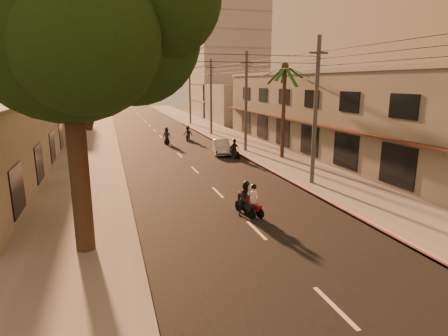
{
  "coord_description": "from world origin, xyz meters",
  "views": [
    {
      "loc": [
        -5.89,
        -12.19,
        6.33
      ],
      "look_at": [
        0.29,
        7.7,
        1.53
      ],
      "focal_mm": 30.0,
      "sensor_mm": 36.0,
      "label": 1
    }
  ],
  "objects": [
    {
      "name": "filler_right",
      "position": [
        14.0,
        45.0,
        3.0
      ],
      "size": [
        8.0,
        14.0,
        6.0
      ],
      "primitive_type": "cube",
      "color": "#A9A599",
      "rests_on": "ground"
    },
    {
      "name": "shophouse_row",
      "position": [
        13.95,
        18.0,
        3.65
      ],
      "size": [
        8.8,
        34.2,
        7.3
      ],
      "color": "gray",
      "rests_on": "ground"
    },
    {
      "name": "scooter_red",
      "position": [
        0.57,
        3.82,
        0.71
      ],
      "size": [
        0.84,
        1.57,
        1.59
      ],
      "rotation": [
        0.0,
        0.0,
        0.32
      ],
      "color": "black",
      "rests_on": "ground"
    },
    {
      "name": "sidewalk_right",
      "position": [
        7.5,
        20.0,
        0.06
      ],
      "size": [
        5.0,
        140.0,
        0.12
      ],
      "primitive_type": "cube",
      "color": "slate",
      "rests_on": "ground"
    },
    {
      "name": "scooter_far_b",
      "position": [
        2.45,
        28.03,
        0.79
      ],
      "size": [
        1.45,
        1.65,
        1.7
      ],
      "rotation": [
        0.0,
        0.0,
        -0.38
      ],
      "color": "black",
      "rests_on": "ground"
    },
    {
      "name": "scooter_mid_a",
      "position": [
        0.23,
        3.94,
        0.79
      ],
      "size": [
        1.05,
        1.75,
        1.74
      ],
      "rotation": [
        0.0,
        0.0,
        0.21
      ],
      "color": "black",
      "rests_on": "ground"
    },
    {
      "name": "filler_left_near",
      "position": [
        -14.0,
        34.0,
        2.2
      ],
      "size": [
        8.0,
        14.0,
        4.4
      ],
      "primitive_type": "cube",
      "color": "#A9A599",
      "rests_on": "ground"
    },
    {
      "name": "scooter_mid_b",
      "position": [
        4.17,
        17.26,
        0.77
      ],
      "size": [
        1.14,
        1.68,
        1.69
      ],
      "rotation": [
        0.0,
        0.0,
        0.28
      ],
      "color": "black",
      "rests_on": "ground"
    },
    {
      "name": "broadleaf_tree",
      "position": [
        -6.61,
        2.14,
        8.48
      ],
      "size": [
        9.6,
        8.7,
        12.1
      ],
      "color": "black",
      "rests_on": "ground"
    },
    {
      "name": "curb_stripe",
      "position": [
        5.1,
        15.0,
        0.1
      ],
      "size": [
        0.2,
        60.0,
        0.2
      ],
      "primitive_type": "cube",
      "color": "red",
      "rests_on": "ground"
    },
    {
      "name": "sidewalk_left",
      "position": [
        -7.5,
        20.0,
        0.06
      ],
      "size": [
        5.0,
        140.0,
        0.12
      ],
      "primitive_type": "cube",
      "color": "slate",
      "rests_on": "ground"
    },
    {
      "name": "parked_car",
      "position": [
        3.7,
        19.52,
        0.65
      ],
      "size": [
        2.81,
        4.44,
        1.3
      ],
      "primitive_type": "imported",
      "rotation": [
        0.0,
        0.0,
        -0.19
      ],
      "color": "#9D9FA5",
      "rests_on": "ground"
    },
    {
      "name": "filler_left_far",
      "position": [
        -14.0,
        52.0,
        3.5
      ],
      "size": [
        8.0,
        14.0,
        7.0
      ],
      "primitive_type": "cube",
      "color": "#A9A599",
      "rests_on": "ground"
    },
    {
      "name": "distant_tower",
      "position": [
        16.0,
        56.0,
        14.0
      ],
      "size": [
        12.1,
        12.1,
        28.0
      ],
      "color": "#B7B5B2",
      "rests_on": "ground"
    },
    {
      "name": "palm_tree",
      "position": [
        8.0,
        16.0,
        7.15
      ],
      "size": [
        5.0,
        5.0,
        8.2
      ],
      "color": "black",
      "rests_on": "ground"
    },
    {
      "name": "utility_poles",
      "position": [
        6.2,
        20.0,
        6.54
      ],
      "size": [
        1.2,
        48.26,
        9.0
      ],
      "color": "#38383A",
      "rests_on": "ground"
    },
    {
      "name": "ground",
      "position": [
        0.0,
        0.0,
        0.0
      ],
      "size": [
        160.0,
        160.0,
        0.0
      ],
      "primitive_type": "plane",
      "color": "#383023",
      "rests_on": "ground"
    },
    {
      "name": "scooter_far_a",
      "position": [
        -0.16,
        26.23,
        0.81
      ],
      "size": [
        0.95,
        1.84,
        1.81
      ],
      "rotation": [
        0.0,
        0.0,
        -0.1
      ],
      "color": "black",
      "rests_on": "ground"
    },
    {
      "name": "road",
      "position": [
        0.0,
        20.0,
        0.01
      ],
      "size": [
        10.0,
        140.0,
        0.02
      ],
      "primitive_type": "cube",
      "color": "black",
      "rests_on": "ground"
    }
  ]
}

